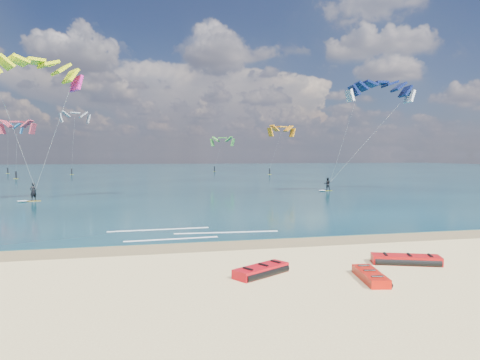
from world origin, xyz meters
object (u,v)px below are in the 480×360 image
packed_kite_mid (406,264)px  kitesurfer_main (33,121)px  packed_kite_left (261,275)px  kitesurfer_far (354,132)px  packed_kite_right (370,280)px

packed_kite_mid → kitesurfer_main: 34.11m
packed_kite_left → kitesurfer_far: kitesurfer_far is taller
packed_kite_right → kitesurfer_main: (-17.54, 28.25, 7.51)m
packed_kite_right → kitesurfer_far: size_ratio=0.17×
packed_kite_right → kitesurfer_main: kitesurfer_main is taller
packed_kite_mid → kitesurfer_far: kitesurfer_far is taller
kitesurfer_far → packed_kite_right: bearing=-123.2°
packed_kite_mid → kitesurfer_main: (-20.17, 26.46, 7.51)m
packed_kite_mid → packed_kite_right: 3.17m
packed_kite_left → packed_kite_right: size_ratio=1.06×
kitesurfer_far → packed_kite_mid: bearing=-120.6°
packed_kite_left → packed_kite_right: packed_kite_left is taller
packed_kite_left → kitesurfer_main: bearing=86.5°
packed_kite_left → kitesurfer_far: 37.92m
kitesurfer_far → packed_kite_left: bearing=-129.3°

